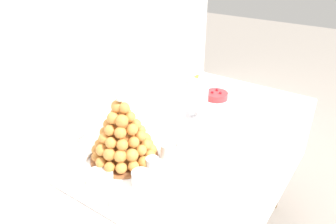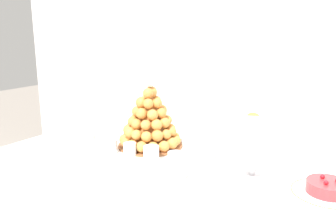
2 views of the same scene
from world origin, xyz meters
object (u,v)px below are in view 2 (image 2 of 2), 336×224
at_px(dessert_cup_mid_left, 109,147).
at_px(dessert_cup_right, 175,161).
at_px(dessert_cup_centre, 130,150).
at_px(fruit_tart_plate, 328,190).
at_px(serving_tray, 144,150).
at_px(croquembouche, 150,121).
at_px(wine_glass, 151,107).
at_px(dessert_cup_mid_right, 151,155).
at_px(creme_brulee_ramekin, 121,138).
at_px(dessert_cup_left, 89,141).
at_px(macaron_goblet, 254,137).

relative_size(dessert_cup_mid_left, dessert_cup_right, 1.11).
bearing_deg(dessert_cup_mid_left, dessert_cup_centre, 10.63).
bearing_deg(fruit_tart_plate, serving_tray, -179.68).
bearing_deg(dessert_cup_centre, croquembouche, 91.21).
height_order(croquembouche, dessert_cup_centre, croquembouche).
height_order(serving_tray, fruit_tart_plate, fruit_tart_plate).
height_order(croquembouche, wine_glass, croquembouche).
bearing_deg(croquembouche, fruit_tart_plate, -3.90).
bearing_deg(fruit_tart_plate, wine_glass, 166.35).
xyz_separation_m(dessert_cup_mid_left, dessert_cup_right, (0.29, 0.01, 0.00)).
xyz_separation_m(dessert_cup_mid_right, creme_brulee_ramekin, (-0.25, 0.13, -0.01)).
relative_size(serving_tray, dessert_cup_centre, 10.54).
bearing_deg(dessert_cup_centre, dessert_cup_left, -176.38).
xyz_separation_m(serving_tray, dessert_cup_right, (0.20, -0.09, 0.03)).
height_order(dessert_cup_right, fruit_tart_plate, dessert_cup_right).
relative_size(dessert_cup_left, creme_brulee_ramekin, 0.58).
height_order(croquembouche, dessert_cup_right, croquembouche).
bearing_deg(macaron_goblet, dessert_cup_mid_right, -164.74).
bearing_deg(dessert_cup_centre, macaron_goblet, 11.91).
height_order(dessert_cup_centre, dessert_cup_mid_right, dessert_cup_mid_right).
xyz_separation_m(dessert_cup_left, dessert_cup_right, (0.41, 0.01, 0.00)).
bearing_deg(dessert_cup_left, dessert_cup_centre, 3.62).
bearing_deg(dessert_cup_right, dessert_cup_left, -178.69).
height_order(serving_tray, croquembouche, croquembouche).
bearing_deg(serving_tray, macaron_goblet, 1.28).
relative_size(dessert_cup_left, dessert_cup_mid_left, 0.91).
relative_size(creme_brulee_ramekin, fruit_tart_plate, 0.46).
height_order(serving_tray, dessert_cup_left, dessert_cup_left).
bearing_deg(dessert_cup_mid_left, fruit_tart_plate, 7.74).
bearing_deg(croquembouche, dessert_cup_centre, -88.79).
xyz_separation_m(croquembouche, creme_brulee_ramekin, (-0.15, -0.01, -0.10)).
xyz_separation_m(croquembouche, macaron_goblet, (0.45, -0.04, 0.02)).
bearing_deg(dessert_cup_mid_right, dessert_cup_centre, 179.85).
bearing_deg(dessert_cup_centre, dessert_cup_right, -0.96).
bearing_deg(dessert_cup_right, serving_tray, 156.37).
distance_m(croquembouche, dessert_cup_centre, 0.16).
height_order(serving_tray, dessert_cup_mid_right, dessert_cup_mid_right).
distance_m(dessert_cup_centre, dessert_cup_mid_right, 0.10).
height_order(serving_tray, creme_brulee_ramekin, creme_brulee_ramekin).
distance_m(dessert_cup_right, fruit_tart_plate, 0.49).
relative_size(croquembouche, macaron_goblet, 1.23).
bearing_deg(dessert_cup_mid_right, serving_tray, 138.69).
height_order(dessert_cup_mid_right, dessert_cup_right, same).
distance_m(dessert_cup_mid_right, fruit_tart_plate, 0.59).
xyz_separation_m(macaron_goblet, wine_glass, (-0.55, 0.19, -0.01)).
distance_m(creme_brulee_ramekin, fruit_tart_plate, 0.84).
bearing_deg(fruit_tart_plate, macaron_goblet, 178.51).
height_order(dessert_cup_mid_left, wine_glass, wine_glass).
distance_m(croquembouche, dessert_cup_right, 0.26).
bearing_deg(dessert_cup_centre, dessert_cup_mid_right, -0.15).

